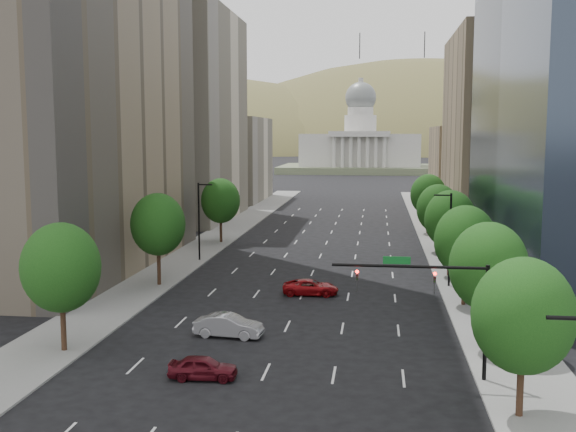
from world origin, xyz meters
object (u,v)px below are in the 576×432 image
at_px(traffic_signal, 443,295).
at_px(car_red_far, 311,287).
at_px(car_maroon, 203,367).
at_px(capitol, 360,150).
at_px(car_silver, 229,326).

relative_size(traffic_signal, car_red_far, 1.81).
xyz_separation_m(car_maroon, car_red_far, (4.27, 21.97, 0.00)).
bearing_deg(traffic_signal, capitol, 92.74).
bearing_deg(car_red_far, traffic_signal, -157.10).
relative_size(capitol, car_red_far, 11.88).
bearing_deg(capitol, car_maroon, -90.91).
xyz_separation_m(traffic_signal, car_silver, (-14.36, 6.82, -4.36)).
bearing_deg(car_maroon, capitol, -3.89).
xyz_separation_m(capitol, car_silver, (-3.83, -212.89, -7.76)).
distance_m(traffic_signal, car_red_far, 22.98).
relative_size(traffic_signal, car_silver, 1.84).
bearing_deg(car_silver, car_red_far, -13.03).
relative_size(capitol, car_silver, 12.09).
relative_size(traffic_signal, car_maroon, 2.21).
height_order(capitol, car_maroon, capitol).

